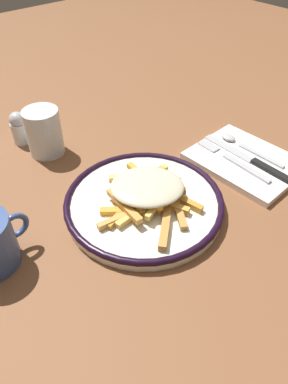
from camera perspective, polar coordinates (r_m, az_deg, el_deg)
name	(u,v)px	position (r m, az deg, el deg)	size (l,w,h in m)	color
ground_plane	(144,208)	(0.64, 0.00, -2.53)	(2.60, 2.60, 0.00)	brown
plate	(144,203)	(0.63, 0.00, -1.71)	(0.28, 0.28, 0.02)	white
fries_heap	(148,191)	(0.61, 0.58, 0.11)	(0.19, 0.20, 0.04)	#E1C552
napkin	(245,161)	(0.76, 15.84, 4.77)	(0.17, 0.21, 0.01)	white
fork	(233,160)	(0.74, 13.94, 4.95)	(0.02, 0.18, 0.01)	silver
knife	(254,161)	(0.75, 17.11, 4.67)	(0.02, 0.21, 0.01)	black
spoon	(241,144)	(0.79, 15.17, 7.33)	(0.02, 0.15, 0.01)	silver
water_glass	(44,132)	(0.77, -15.64, 9.17)	(0.07, 0.07, 0.10)	silver
salt_shaker	(19,128)	(0.82, -19.26, 9.64)	(0.04, 0.04, 0.07)	silver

